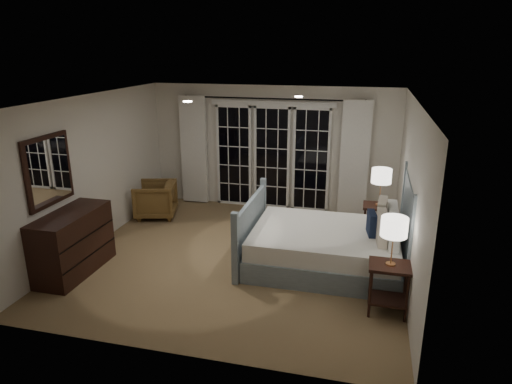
% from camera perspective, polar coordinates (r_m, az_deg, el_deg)
% --- Properties ---
extents(floor, '(5.00, 5.00, 0.00)m').
position_cam_1_polar(floor, '(7.39, -2.13, -8.09)').
color(floor, '#8A6A4A').
rests_on(floor, ground).
extents(ceiling, '(5.00, 5.00, 0.00)m').
position_cam_1_polar(ceiling, '(6.69, -2.38, 11.55)').
color(ceiling, white).
rests_on(ceiling, wall_back).
extents(wall_left, '(0.02, 5.00, 2.50)m').
position_cam_1_polar(wall_left, '(7.98, -19.77, 2.40)').
color(wall_left, silver).
rests_on(wall_left, floor).
extents(wall_right, '(0.02, 5.00, 2.50)m').
position_cam_1_polar(wall_right, '(6.71, 18.72, -0.29)').
color(wall_right, silver).
rests_on(wall_right, floor).
extents(wall_back, '(5.00, 0.02, 2.50)m').
position_cam_1_polar(wall_back, '(9.29, 2.05, 5.50)').
color(wall_back, silver).
rests_on(wall_back, floor).
extents(wall_front, '(5.00, 0.02, 2.50)m').
position_cam_1_polar(wall_front, '(4.74, -10.72, -7.16)').
color(wall_front, silver).
rests_on(wall_front, floor).
extents(french_doors, '(2.50, 0.04, 2.20)m').
position_cam_1_polar(french_doors, '(9.29, 1.98, 4.48)').
color(french_doors, black).
rests_on(french_doors, wall_back).
extents(curtain_rod, '(3.50, 0.03, 0.03)m').
position_cam_1_polar(curtain_rod, '(9.03, 1.98, 11.58)').
color(curtain_rod, black).
rests_on(curtain_rod, wall_back).
extents(curtain_left, '(0.55, 0.10, 2.25)m').
position_cam_1_polar(curtain_left, '(9.67, -7.76, 5.23)').
color(curtain_left, silver).
rests_on(curtain_left, curtain_rod).
extents(curtain_right, '(0.55, 0.10, 2.25)m').
position_cam_1_polar(curtain_right, '(9.01, 12.22, 4.06)').
color(curtain_right, silver).
rests_on(curtain_right, curtain_rod).
extents(downlight_a, '(0.12, 0.12, 0.01)m').
position_cam_1_polar(downlight_a, '(7.10, 5.35, 11.77)').
color(downlight_a, white).
rests_on(downlight_a, ceiling).
extents(downlight_b, '(0.12, 0.12, 0.01)m').
position_cam_1_polar(downlight_b, '(6.51, -8.55, 11.12)').
color(downlight_b, white).
rests_on(downlight_b, ceiling).
extents(bed, '(2.38, 1.72, 1.40)m').
position_cam_1_polar(bed, '(7.04, 9.08, -6.60)').
color(bed, gray).
rests_on(bed, floor).
extents(nightstand_left, '(0.51, 0.41, 0.67)m').
position_cam_1_polar(nightstand_left, '(6.00, 16.27, -10.65)').
color(nightstand_left, black).
rests_on(nightstand_left, floor).
extents(nightstand_right, '(0.52, 0.41, 0.67)m').
position_cam_1_polar(nightstand_right, '(8.02, 14.99, -3.14)').
color(nightstand_right, black).
rests_on(nightstand_right, floor).
extents(lamp_left, '(0.32, 0.32, 0.62)m').
position_cam_1_polar(lamp_left, '(5.70, 16.90, -4.25)').
color(lamp_left, tan).
rests_on(lamp_left, nightstand_left).
extents(lamp_right, '(0.33, 0.33, 0.63)m').
position_cam_1_polar(lamp_right, '(7.79, 15.42, 1.91)').
color(lamp_right, tan).
rests_on(lamp_right, nightstand_right).
extents(armchair, '(0.94, 0.93, 0.70)m').
position_cam_1_polar(armchair, '(9.17, -12.48, -0.92)').
color(armchair, brown).
rests_on(armchair, floor).
extents(dresser, '(0.56, 1.32, 0.94)m').
position_cam_1_polar(dresser, '(7.25, -21.93, -5.92)').
color(dresser, black).
rests_on(dresser, floor).
extents(mirror, '(0.05, 0.85, 1.00)m').
position_cam_1_polar(mirror, '(7.06, -24.49, 2.43)').
color(mirror, black).
rests_on(mirror, wall_left).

